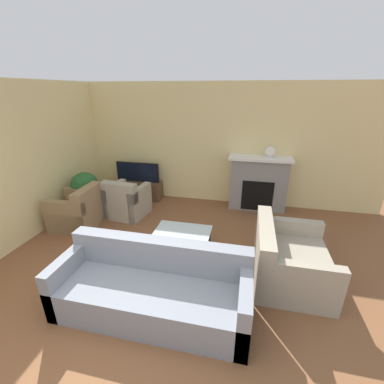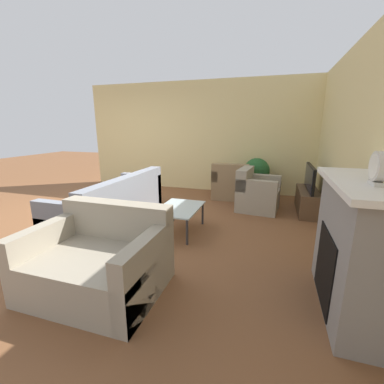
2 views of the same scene
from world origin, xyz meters
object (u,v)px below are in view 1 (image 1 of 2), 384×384
tv (138,172)px  potted_plant (85,188)px  couch_loveseat (288,261)px  couch_sectional (153,290)px  mantel_clock (270,151)px  coffee_table (182,234)px  armchair_accent (127,202)px  armchair_by_window (78,212)px

tv → potted_plant: size_ratio=1.15×
couch_loveseat → couch_sectional: bearing=119.9°
potted_plant → mantel_clock: mantel_clock is taller
coffee_table → tv: bearing=129.0°
armchair_accent → mantel_clock: bearing=-154.8°
coffee_table → potted_plant: potted_plant is taller
coffee_table → couch_sectional: bearing=-92.2°
tv → coffee_table: 2.62m
armchair_by_window → coffee_table: 2.28m
couch_sectional → mantel_clock: (1.43, 3.28, 1.03)m
couch_sectional → coffee_table: bearing=87.8°
couch_sectional → armchair_accent: 2.71m
tv → couch_sectional: size_ratio=0.46×
mantel_clock → couch_loveseat: bearing=-84.6°
coffee_table → mantel_clock: size_ratio=3.61×
armchair_by_window → mantel_clock: bearing=111.3°
armchair_accent → coffee_table: bearing=150.7°
coffee_table → mantel_clock: (1.38, 2.06, 0.97)m
tv → armchair_by_window: tv is taller
couch_sectional → armchair_by_window: same height
armchair_accent → potted_plant: (-0.89, -0.07, 0.28)m
couch_loveseat → armchair_by_window: same height
armchair_accent → coffee_table: size_ratio=0.93×
couch_sectional → armchair_by_window: bearing=142.8°
couch_sectional → couch_loveseat: (1.65, 0.95, -0.00)m
coffee_table → potted_plant: (-2.39, 0.99, 0.23)m
tv → potted_plant: 1.27m
couch_loveseat → potted_plant: size_ratio=1.37×
tv → coffee_table: tv is taller
armchair_by_window → armchair_accent: size_ratio=1.00×
couch_loveseat → potted_plant: 4.20m
couch_loveseat → mantel_clock: mantel_clock is taller
mantel_clock → coffee_table: bearing=-123.9°
armchair_by_window → mantel_clock: (3.62, 1.62, 1.02)m
couch_sectional → potted_plant: 3.23m
couch_sectional → armchair_by_window: (-2.19, 1.66, 0.01)m
tv → couch_loveseat: tv is taller
potted_plant → mantel_clock: size_ratio=3.68×
couch_sectional → couch_loveseat: same height
couch_loveseat → potted_plant: potted_plant is taller
couch_loveseat → potted_plant: (-4.00, 1.26, 0.30)m
tv → mantel_clock: size_ratio=4.25×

